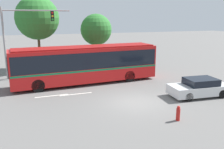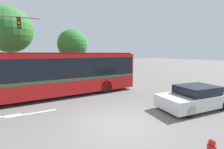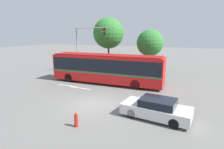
{
  "view_description": "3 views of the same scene",
  "coord_description": "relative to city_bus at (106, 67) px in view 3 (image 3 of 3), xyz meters",
  "views": [
    {
      "loc": [
        -6.82,
        -13.92,
        5.58
      ],
      "look_at": [
        -0.37,
        3.68,
        1.14
      ],
      "focal_mm": 38.84,
      "sensor_mm": 36.0,
      "label": 1
    },
    {
      "loc": [
        -3.23,
        -5.55,
        3.14
      ],
      "look_at": [
        2.57,
        5.53,
        1.38
      ],
      "focal_mm": 24.28,
      "sensor_mm": 36.0,
      "label": 2
    },
    {
      "loc": [
        6.84,
        -11.31,
        5.27
      ],
      "look_at": [
        -0.33,
        4.17,
        1.49
      ],
      "focal_mm": 28.76,
      "sensor_mm": 36.0,
      "label": 3
    }
  ],
  "objects": [
    {
      "name": "street_tree_left",
      "position": [
        -3.33,
        7.46,
        3.68
      ],
      "size": [
        4.59,
        4.59,
        7.8
      ],
      "color": "brown",
      "rests_on": "ground"
    },
    {
      "name": "lane_stripe_mid",
      "position": [
        -1.56,
        -2.87,
        -1.81
      ],
      "size": [
        2.4,
        0.16,
        0.01
      ],
      "primitive_type": "cube",
      "color": "silver",
      "rests_on": "ground"
    },
    {
      "name": "city_bus",
      "position": [
        0.0,
        0.0,
        0.0
      ],
      "size": [
        12.51,
        3.13,
        3.19
      ],
      "rotation": [
        0.0,
        0.0,
        3.19
      ],
      "color": "red",
      "rests_on": "ground"
    },
    {
      "name": "ground_plane",
      "position": [
        1.88,
        -5.99,
        -1.82
      ],
      "size": [
        140.0,
        140.0,
        0.0
      ],
      "primitive_type": "plane",
      "color": "slate"
    },
    {
      "name": "traffic_light_pole",
      "position": [
        -5.06,
        3.86,
        2.55
      ],
      "size": [
        6.05,
        0.24,
        6.48
      ],
      "color": "gray",
      "rests_on": "ground"
    },
    {
      "name": "sedan_foreground",
      "position": [
        6.77,
        -6.32,
        -1.19
      ],
      "size": [
        4.48,
        2.21,
        1.31
      ],
      "rotation": [
        0.0,
        0.0,
        3.06
      ],
      "color": "silver",
      "rests_on": "ground"
    },
    {
      "name": "flowering_hedge",
      "position": [
        0.02,
        4.17,
        -0.96
      ],
      "size": [
        8.71,
        1.58,
        1.73
      ],
      "color": "#286028",
      "rests_on": "ground"
    },
    {
      "name": "lane_stripe_near",
      "position": [
        -3.29,
        -2.67,
        -1.81
      ],
      "size": [
        2.4,
        0.16,
        0.01
      ],
      "primitive_type": "cube",
      "color": "silver",
      "rests_on": "ground"
    },
    {
      "name": "street_tree_centre",
      "position": [
        3.04,
        7.17,
        2.36
      ],
      "size": [
        3.57,
        3.57,
        5.98
      ],
      "color": "brown",
      "rests_on": "ground"
    },
    {
      "name": "fire_hydrant",
      "position": [
        2.78,
        -9.46,
        -1.4
      ],
      "size": [
        0.22,
        0.22,
        0.86
      ],
      "color": "red",
      "rests_on": "ground"
    }
  ]
}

